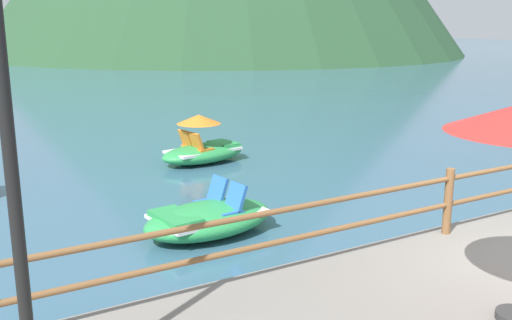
% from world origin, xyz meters
% --- Properties ---
extents(ground_plane, '(200.00, 200.00, 0.00)m').
position_xyz_m(ground_plane, '(0.00, 40.00, 0.00)').
color(ground_plane, '#38607A').
extents(dock_railing, '(23.92, 0.12, 0.95)m').
position_xyz_m(dock_railing, '(0.00, 1.55, 0.99)').
color(dock_railing, brown).
rests_on(dock_railing, promenade_dock).
extents(lamp_post, '(0.28, 0.28, 3.86)m').
position_xyz_m(lamp_post, '(-5.75, 0.51, 2.74)').
color(lamp_post, black).
rests_on(lamp_post, promenade_dock).
extents(pedal_boat_2, '(2.37, 1.56, 0.84)m').
position_xyz_m(pedal_boat_2, '(-2.48, 4.19, 0.27)').
color(pedal_boat_2, green).
rests_on(pedal_boat_2, ground).
extents(pedal_boat_3, '(2.40, 1.48, 1.19)m').
position_xyz_m(pedal_boat_3, '(-0.43, 8.71, 0.38)').
color(pedal_boat_3, green).
rests_on(pedal_boat_3, ground).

